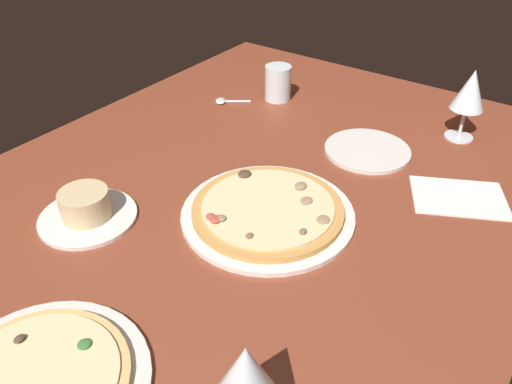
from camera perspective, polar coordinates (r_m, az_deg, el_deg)
The scene contains 9 objects.
dining_table at distance 104.70cm, azimuth -1.23°, elevation -1.02°, with size 150.00×110.00×4.00cm, color brown.
pizza_main at distance 96.64cm, azimuth 1.33°, elevation -2.19°, with size 33.32×33.32×3.37cm.
ramekin_on_saucer at distance 100.49cm, azimuth -18.62°, elevation -1.85°, with size 18.51×18.51×6.21cm.
wine_glass_far at distance 58.27cm, azimuth -1.13°, elevation -20.23°, with size 7.44×7.44×16.99cm.
wine_glass_near at distance 127.91cm, azimuth 23.01°, elevation 10.32°, with size 7.70×7.70×17.18cm.
water_glass at distance 141.48cm, azimuth 2.48°, elevation 11.99°, with size 7.17×7.17×9.44cm.
side_plate at distance 119.91cm, azimuth 12.45°, elevation 4.61°, with size 19.73×19.73×0.90cm, color silver.
paper_menu at distance 109.96cm, azimuth 21.91°, elevation -0.58°, with size 13.10×18.36×0.30cm, color white.
spoon at distance 140.88cm, azimuth -3.56°, elevation 10.20°, with size 7.51×9.27×1.00cm.
Camera 1 is at (-67.51, -50.74, 63.90)cm, focal length 35.45 mm.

